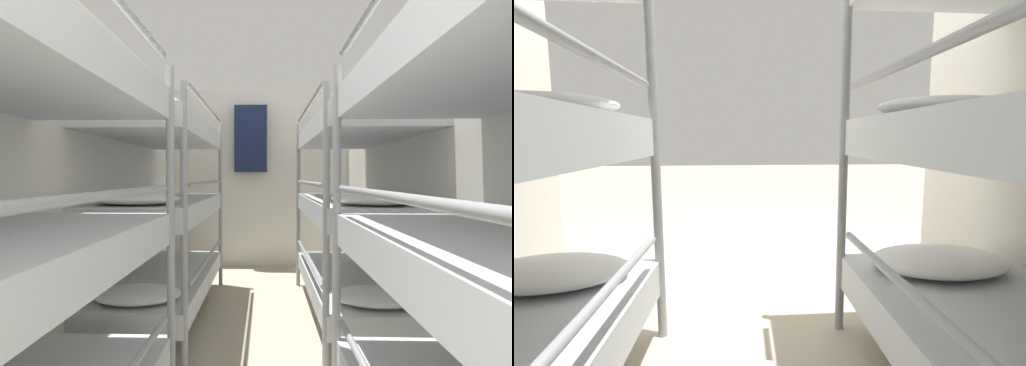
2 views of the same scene
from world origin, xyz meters
The scene contains 6 objects.
wall_left centered at (-1.24, 2.65, 1.23)m, with size 0.06×5.41×2.46m.
wall_right centered at (1.24, 2.65, 1.23)m, with size 0.06×5.41×2.46m.
wall_back centered at (0.00, 5.32, 1.23)m, with size 2.54×0.06×2.46m.
bunk_stack_left_far centered at (-0.82, 3.49, 0.99)m, with size 0.79×1.82×1.89m.
bunk_stack_right_far centered at (0.82, 3.49, 0.99)m, with size 0.79×1.82×1.89m.
hanging_coat centered at (-0.13, 5.17, 1.76)m, with size 0.44×0.12×0.90m.
Camera 1 is at (0.06, 0.52, 1.26)m, focal length 24.00 mm.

